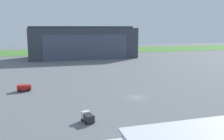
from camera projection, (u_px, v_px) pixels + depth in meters
name	position (u px, v px, depth m)	size (l,w,h in m)	color
ground_plane	(136.00, 97.00, 75.02)	(440.00, 440.00, 0.00)	slate
grass_field_strip	(75.00, 51.00, 220.43)	(440.00, 56.00, 0.08)	#457D30
maintenance_hangar	(83.00, 43.00, 173.09)	(73.95, 30.10, 22.41)	#383D47
pushback_tractor	(88.00, 117.00, 55.33)	(2.98, 3.81, 2.27)	silver
baggage_tug	(24.00, 88.00, 82.05)	(4.80, 3.09, 2.18)	#AD1E19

